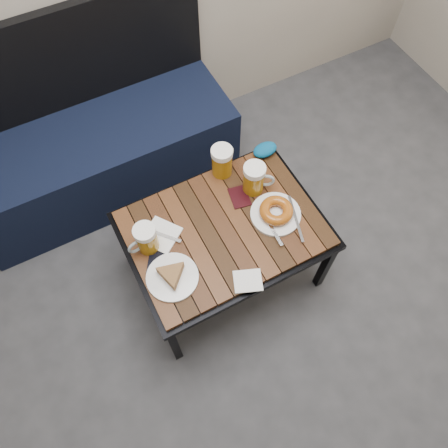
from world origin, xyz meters
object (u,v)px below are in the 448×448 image
passport_navy (158,262)px  passport_burgundy (240,197)px  bench (99,152)px  beer_mug_centre (222,161)px  cafe_table (224,232)px  beer_mug_right (254,178)px  plate_bagel (276,212)px  knit_pouch (265,150)px  plate_pie (172,276)px  beer_mug_left (146,239)px

passport_navy → passport_burgundy: (0.45, 0.12, 0.00)m
bench → beer_mug_centre: size_ratio=9.10×
cafe_table → beer_mug_right: bearing=28.6°
beer_mug_centre → plate_bagel: 0.33m
beer_mug_right → knit_pouch: bearing=74.7°
bench → passport_navy: bench is taller
bench → passport_navy: bearing=-89.5°
cafe_table → beer_mug_right: beer_mug_right is taller
beer_mug_centre → knit_pouch: (0.22, -0.00, -0.05)m
bench → plate_pie: bearing=-87.8°
beer_mug_centre → beer_mug_right: same height
plate_pie → plate_bagel: 0.52m
bench → cafe_table: (0.32, -0.80, 0.16)m
beer_mug_right → passport_navy: bearing=-136.7°
cafe_table → beer_mug_centre: 0.32m
bench → passport_navy: (0.01, -0.82, 0.20)m
passport_navy → knit_pouch: size_ratio=0.91×
beer_mug_centre → passport_burgundy: 0.18m
bench → beer_mug_centre: bearing=-50.2°
beer_mug_right → knit_pouch: 0.21m
cafe_table → bench: bearing=111.9°
passport_navy → cafe_table: bearing=35.7°
beer_mug_centre → beer_mug_right: 0.17m
beer_mug_centre → plate_bagel: size_ratio=0.55×
passport_navy → knit_pouch: 0.72m
plate_bagel → passport_burgundy: (-0.09, 0.15, -0.02)m
plate_pie → passport_burgundy: (0.42, 0.21, -0.02)m
beer_mug_left → bench: bearing=-97.0°
plate_pie → passport_navy: bearing=106.7°
knit_pouch → beer_mug_left: bearing=-163.6°
plate_bagel → passport_navy: (-0.54, 0.03, -0.02)m
bench → passport_burgundy: bench is taller
plate_pie → passport_navy: (-0.03, 0.09, -0.02)m
plate_pie → knit_pouch: bearing=29.9°
beer_mug_left → passport_navy: size_ratio=1.35×
beer_mug_left → beer_mug_centre: size_ratio=0.95×
passport_navy → passport_burgundy: size_ratio=0.98×
cafe_table → knit_pouch: (0.35, 0.26, 0.07)m
cafe_table → plate_bagel: plate_bagel is taller
beer_mug_right → passport_burgundy: bearing=-142.3°
passport_burgundy → beer_mug_centre: bearing=101.3°
knit_pouch → beer_mug_centre: bearing=179.6°
beer_mug_left → passport_navy: 0.11m
cafe_table → beer_mug_left: size_ratio=5.75×
beer_mug_centre → bench: bearing=101.2°
beer_mug_left → passport_navy: (0.00, -0.08, -0.07)m
plate_bagel → knit_pouch: 0.34m
cafe_table → knit_pouch: bearing=36.5°
cafe_table → knit_pouch: knit_pouch is taller
beer_mug_centre → passport_burgundy: bearing=-118.2°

